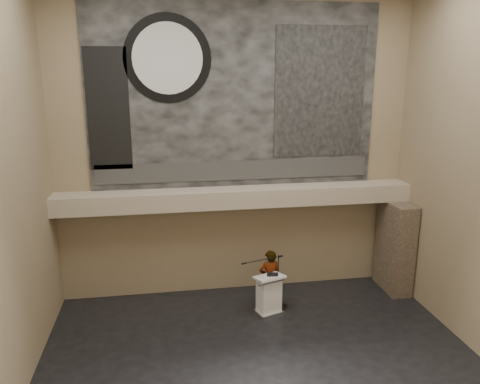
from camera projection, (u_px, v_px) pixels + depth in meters
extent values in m
plane|color=black|center=(264.00, 366.00, 10.44)|extent=(10.00, 10.00, 0.00)
cube|color=#897557|center=(235.00, 149.00, 13.19)|extent=(10.00, 0.02, 8.50)
cube|color=#897557|center=(340.00, 257.00, 5.55)|extent=(10.00, 0.02, 8.50)
cube|color=#897557|center=(0.00, 191.00, 8.57)|extent=(0.02, 8.00, 8.50)
cube|color=tan|center=(238.00, 197.00, 13.13)|extent=(10.00, 0.80, 0.50)
cylinder|color=#B2893D|center=(181.00, 210.00, 12.90)|extent=(0.04, 0.04, 0.06)
cylinder|color=#B2893D|center=(303.00, 204.00, 13.46)|extent=(0.04, 0.04, 0.06)
cube|color=black|center=(235.00, 97.00, 12.80)|extent=(8.00, 0.05, 5.00)
cube|color=#2B2B2B|center=(236.00, 170.00, 13.27)|extent=(7.76, 0.02, 0.55)
cylinder|color=black|center=(168.00, 59.00, 12.22)|extent=(2.30, 0.02, 2.30)
cylinder|color=silver|center=(168.00, 59.00, 12.20)|extent=(1.84, 0.02, 1.84)
cube|color=black|center=(320.00, 92.00, 13.12)|extent=(2.60, 0.02, 3.60)
cube|color=black|center=(108.00, 110.00, 12.29)|extent=(1.10, 0.02, 3.20)
cube|color=#423428|center=(395.00, 246.00, 13.85)|extent=(0.60, 1.40, 2.70)
cube|color=silver|center=(269.00, 312.00, 12.71)|extent=(0.80, 0.70, 0.08)
cube|color=white|center=(269.00, 294.00, 12.58)|extent=(0.69, 0.57, 0.96)
cube|color=white|center=(269.00, 277.00, 12.43)|extent=(0.88, 0.75, 0.13)
cube|color=black|center=(273.00, 275.00, 12.47)|extent=(0.35, 0.31, 0.04)
cube|color=silver|center=(267.00, 276.00, 12.43)|extent=(0.23, 0.29, 0.00)
imported|color=silver|center=(270.00, 278.00, 12.91)|extent=(0.62, 0.43, 1.65)
cylinder|color=black|center=(277.00, 306.00, 13.05)|extent=(0.52, 0.52, 0.02)
cylinder|color=black|center=(278.00, 281.00, 12.86)|extent=(0.03, 0.03, 1.54)
cylinder|color=black|center=(262.00, 260.00, 12.46)|extent=(1.12, 0.35, 0.02)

